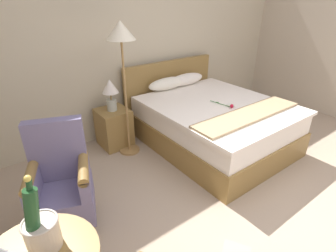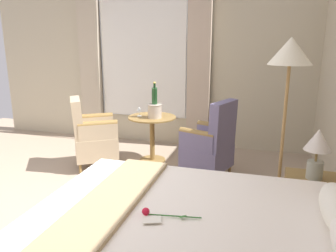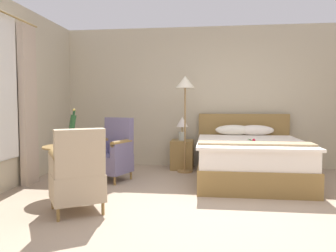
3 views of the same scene
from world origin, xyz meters
name	(u,v)px [view 2 (image 2 of 3)]	position (x,y,z in m)	size (l,w,h in m)	color
ground_plane	(36,232)	(0.00, 0.00, 0.00)	(7.49, 7.49, 0.00)	tan
wall_window_side	(145,62)	(-3.03, 0.00, 1.36)	(0.27, 5.57, 2.74)	#C1B69B
nightstand	(310,207)	(-0.65, 2.41, 0.27)	(0.44, 0.44, 0.55)	olive
bedside_lamp	(317,147)	(-0.65, 2.41, 0.84)	(0.22, 0.22, 0.44)	#B1B7AB
floor_lamp_brass	(289,71)	(-0.57, 2.12, 1.47)	(0.35, 0.35, 1.74)	#A17946
side_table_round	(152,133)	(-2.04, 0.45, 0.43)	(0.68, 0.68, 0.67)	olive
champagne_bucket	(155,108)	(-1.99, 0.51, 0.81)	(0.20, 0.20, 0.51)	#BEAFA0
wine_glass_near_bucket	(159,107)	(-2.19, 0.51, 0.78)	(0.07, 0.07, 0.16)	white
wine_glass_near_edge	(139,109)	(-2.01, 0.27, 0.77)	(0.07, 0.07, 0.14)	white
armchair_by_window	(211,145)	(-1.68, 1.35, 0.44)	(0.68, 0.68, 1.01)	olive
armchair_facing_bed	(92,137)	(-1.61, -0.27, 0.44)	(0.77, 0.78, 0.98)	olive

